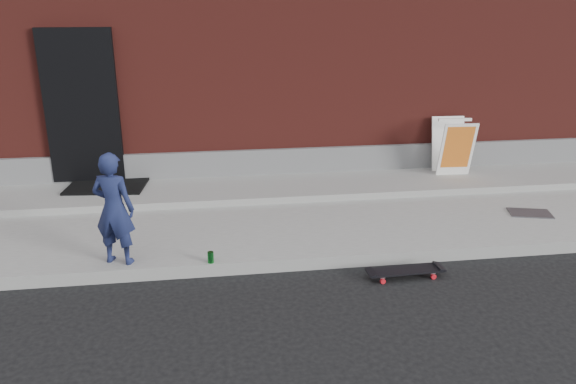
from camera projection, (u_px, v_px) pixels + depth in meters
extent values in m
plane|color=black|center=(285.00, 272.00, 6.28)|extent=(80.00, 80.00, 0.00)
cube|color=gray|center=(270.00, 217.00, 7.66)|extent=(20.00, 3.00, 0.15)
cube|color=gray|center=(263.00, 188.00, 8.46)|extent=(20.00, 1.20, 0.10)
cube|color=#5E1F19|center=(240.00, 19.00, 12.02)|extent=(20.00, 8.00, 5.00)
cube|color=slate|center=(259.00, 162.00, 8.91)|extent=(20.00, 0.10, 0.40)
cube|color=black|center=(82.00, 107.00, 8.24)|extent=(1.05, 0.12, 2.25)
imported|color=#1A2149|center=(114.00, 209.00, 5.98)|extent=(0.53, 0.43, 1.25)
cylinder|color=red|center=(427.00, 269.00, 6.28)|extent=(0.06, 0.04, 0.06)
cylinder|color=red|center=(433.00, 276.00, 6.11)|extent=(0.06, 0.04, 0.06)
cylinder|color=red|center=(377.00, 273.00, 6.18)|extent=(0.06, 0.04, 0.06)
cylinder|color=red|center=(383.00, 281.00, 6.01)|extent=(0.06, 0.04, 0.06)
cube|color=#BCBDC2|center=(430.00, 270.00, 6.18)|extent=(0.06, 0.18, 0.02)
cube|color=#BCBDC2|center=(380.00, 274.00, 6.09)|extent=(0.06, 0.18, 0.02)
cube|color=black|center=(405.00, 270.00, 6.13)|extent=(0.84, 0.25, 0.02)
cube|color=white|center=(457.00, 150.00, 8.72)|extent=(0.54, 0.27, 0.87)
cube|color=white|center=(448.00, 144.00, 9.09)|extent=(0.54, 0.27, 0.87)
cube|color=yellow|center=(457.00, 153.00, 8.71)|extent=(0.45, 0.20, 0.69)
cube|color=white|center=(455.00, 120.00, 8.76)|extent=(0.53, 0.07, 0.04)
cylinder|color=#187A29|center=(211.00, 257.00, 6.14)|extent=(0.08, 0.08, 0.13)
cube|color=black|center=(108.00, 185.00, 8.41)|extent=(1.21, 1.02, 0.03)
cube|color=#535458|center=(530.00, 213.00, 7.58)|extent=(0.61, 0.48, 0.02)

